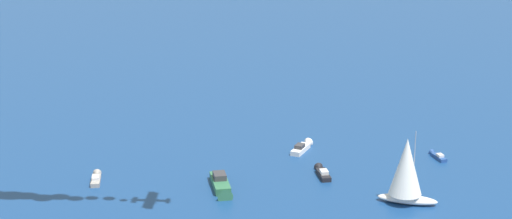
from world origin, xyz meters
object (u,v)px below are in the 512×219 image
motorboat_offshore (302,147)px  motorboat_mid_cluster (96,178)px  sailboat_far_port (406,170)px  motorboat_near_centre (437,156)px  motorboat_ahead (322,172)px  motorboat_far_stbd (221,186)px

motorboat_offshore → motorboat_mid_cluster: size_ratio=1.21×
sailboat_far_port → motorboat_offshore: bearing=-124.1°
motorboat_near_centre → motorboat_ahead: (18.14, -18.62, 0.13)m
motorboat_offshore → motorboat_ahead: 14.20m
motorboat_near_centre → motorboat_mid_cluster: 69.06m
motorboat_far_stbd → sailboat_far_port: bearing=103.3°
sailboat_far_port → motorboat_far_stbd: size_ratio=1.28×
motorboat_near_centre → sailboat_far_port: sailboat_far_port is taller
motorboat_mid_cluster → motorboat_offshore: bearing=135.7°
motorboat_near_centre → motorboat_ahead: size_ratio=0.72×
motorboat_far_stbd → motorboat_ahead: 20.78m
motorboat_offshore → motorboat_mid_cluster: (31.38, -30.60, -0.10)m
motorboat_offshore → sailboat_far_port: bearing=55.9°
sailboat_far_port → motorboat_far_stbd: sailboat_far_port is taller
motorboat_far_stbd → motorboat_mid_cluster: 24.65m
motorboat_offshore → motorboat_mid_cluster: bearing=-44.3°
sailboat_far_port → motorboat_offshore: 32.58m
sailboat_far_port → motorboat_near_centre: bearing=178.9°
motorboat_far_stbd → motorboat_mid_cluster: bearing=-77.0°
motorboat_ahead → motorboat_mid_cluster: size_ratio=1.05×
sailboat_far_port → motorboat_mid_cluster: sailboat_far_port is taller
motorboat_offshore → motorboat_far_stbd: bearing=-14.3°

